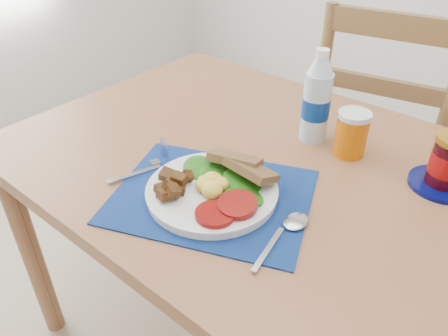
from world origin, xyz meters
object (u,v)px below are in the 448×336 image
(breakfast_plate, at_px, (209,188))
(juice_glass, at_px, (351,135))
(chair_far, at_px, (381,116))
(water_bottle, at_px, (316,102))
(jam_on_saucer, at_px, (447,165))

(breakfast_plate, relative_size, juice_glass, 2.61)
(chair_far, bearing_deg, juice_glass, 90.85)
(chair_far, relative_size, water_bottle, 5.06)
(chair_far, relative_size, breakfast_plate, 4.36)
(chair_far, distance_m, jam_on_saucer, 0.64)
(chair_far, xyz_separation_m, water_bottle, (-0.00, -0.51, 0.25))
(water_bottle, distance_m, jam_on_saucer, 0.33)
(water_bottle, distance_m, juice_glass, 0.12)
(juice_glass, relative_size, jam_on_saucer, 0.76)
(breakfast_plate, xyz_separation_m, jam_on_saucer, (0.37, 0.36, 0.03))
(chair_far, relative_size, jam_on_saucer, 8.69)
(water_bottle, bearing_deg, jam_on_saucer, 0.32)
(chair_far, relative_size, juice_glass, 11.37)
(water_bottle, height_order, juice_glass, water_bottle)
(water_bottle, bearing_deg, breakfast_plate, -97.01)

